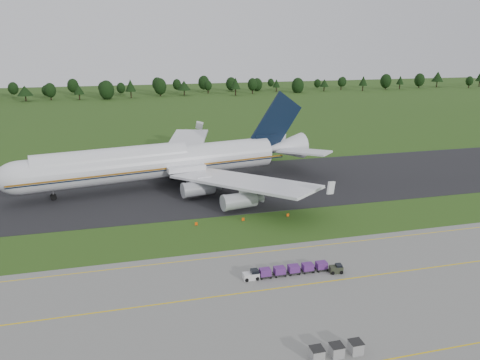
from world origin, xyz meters
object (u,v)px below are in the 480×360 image
object	(u,v)px
uld_row	(336,350)
edge_markers	(243,219)
aircraft	(161,161)
utility_cart	(336,269)
baggage_train	(285,270)

from	to	relation	value
uld_row	edge_markers	xyz separation A→B (m)	(0.35, 42.69, -0.53)
aircraft	uld_row	size ratio (longest dim) A/B	12.29
utility_cart	baggage_train	bearing A→B (deg)	170.40
aircraft	baggage_train	world-z (taller)	aircraft
aircraft	utility_cart	world-z (taller)	aircraft
uld_row	baggage_train	bearing A→B (deg)	87.61
baggage_train	uld_row	xyz separation A→B (m)	(-0.82, -19.56, 0.00)
aircraft	utility_cart	size ratio (longest dim) A/B	37.06
baggage_train	uld_row	distance (m)	19.57
baggage_train	utility_cart	xyz separation A→B (m)	(7.87, -1.33, -0.21)
utility_cart	aircraft	bearing A→B (deg)	112.74
aircraft	edge_markers	xyz separation A→B (m)	(13.30, -27.18, -5.91)
aircraft	uld_row	distance (m)	71.26
aircraft	edge_markers	distance (m)	30.83
baggage_train	uld_row	world-z (taller)	uld_row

